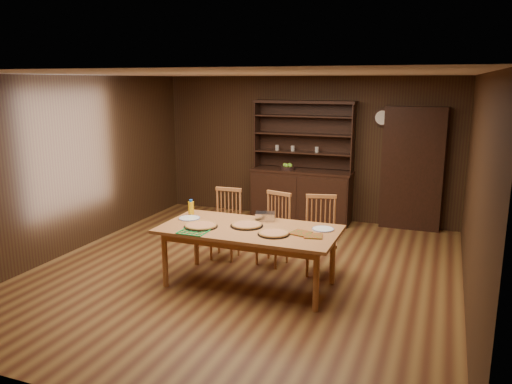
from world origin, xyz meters
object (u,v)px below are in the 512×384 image
at_px(dining_table, 249,233).
at_px(chair_center, 275,226).
at_px(chair_left, 227,221).
at_px(juice_bottle, 191,208).
at_px(chair_right, 320,232).
at_px(china_hutch, 302,188).

distance_m(dining_table, chair_center, 0.90).
bearing_deg(chair_left, juice_bottle, -115.82).
bearing_deg(dining_table, chair_right, 48.13).
bearing_deg(chair_right, dining_table, -146.27).
distance_m(chair_right, juice_bottle, 1.76).
height_order(china_hutch, chair_center, china_hutch).
distance_m(dining_table, chair_left, 1.13).
bearing_deg(juice_bottle, chair_center, 31.67).
xyz_separation_m(dining_table, juice_bottle, (-0.95, 0.28, 0.17)).
distance_m(chair_center, chair_right, 0.68).
relative_size(dining_table, chair_left, 2.17).
xyz_separation_m(chair_center, juice_bottle, (-0.99, -0.61, 0.32)).
bearing_deg(chair_right, juice_bottle, -177.29).
height_order(chair_left, chair_center, same).
bearing_deg(dining_table, chair_left, 128.96).
height_order(china_hutch, chair_left, china_hutch).
height_order(china_hutch, chair_right, china_hutch).
relative_size(dining_table, chair_right, 2.10).
bearing_deg(juice_bottle, chair_right, 17.11).
relative_size(china_hutch, chair_center, 2.16).
relative_size(chair_center, chair_right, 0.97).
distance_m(china_hutch, chair_center, 2.27).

